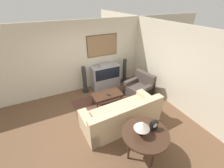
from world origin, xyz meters
name	(u,v)px	position (x,y,z in m)	size (l,w,h in m)	color
ground_plane	(101,120)	(0.00, 0.00, 0.00)	(12.00, 12.00, 0.00)	brown
wall_back	(79,58)	(0.02, 2.13, 1.36)	(12.00, 0.10, 2.70)	beige
wall_right	(172,66)	(2.63, 0.00, 1.35)	(0.06, 12.00, 2.70)	beige
area_rug	(107,105)	(0.50, 0.61, 0.01)	(2.24, 1.56, 0.01)	brown
tv	(106,76)	(0.99, 1.82, 0.49)	(1.16, 0.47, 1.05)	#9E9EA3
couch	(122,116)	(0.50, -0.43, 0.32)	(2.34, 1.09, 0.88)	#CCB289
armchair	(139,89)	(1.86, 0.61, 0.31)	(0.97, 1.03, 0.90)	#473D38
coffee_table	(107,95)	(0.51, 0.64, 0.41)	(1.01, 0.56, 0.46)	#3D2619
console_table	(145,135)	(0.47, -1.53, 0.67)	(1.06, 1.06, 0.74)	#3D2619
table_lamp	(142,125)	(0.35, -1.52, 1.02)	(0.35, 0.35, 0.37)	black
mantel_clock	(154,126)	(0.69, -1.52, 0.86)	(0.17, 0.10, 0.23)	black
remote	(109,95)	(0.53, 0.54, 0.47)	(0.12, 0.16, 0.02)	black
speaker_tower_left	(85,80)	(0.08, 1.81, 0.52)	(0.27, 0.27, 1.09)	black
speaker_tower_right	(125,72)	(1.89, 1.81, 0.52)	(0.27, 0.27, 1.09)	black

